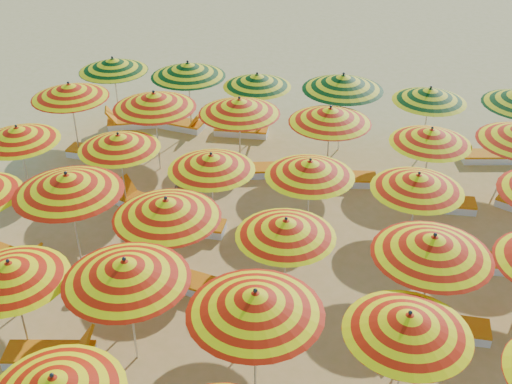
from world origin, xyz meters
TOP-DOWN VIEW (x-y plane):
  - ground at (0.00, 0.00)m, footprint 120.00×120.00m
  - umbrella_7 at (-3.58, -3.78)m, footprint 2.76×2.76m
  - umbrella_8 at (-1.42, -3.49)m, footprint 2.59×2.59m
  - umbrella_9 at (1.03, -3.81)m, footprint 2.48×2.48m
  - umbrella_10 at (3.53, -3.51)m, footprint 2.45×2.45m
  - umbrella_13 at (-3.79, -1.10)m, footprint 2.76×2.76m
  - umbrella_14 at (-1.45, -1.36)m, footprint 2.93×2.93m
  - umbrella_15 at (1.03, -1.20)m, footprint 2.27×2.27m
  - umbrella_16 at (3.89, -1.44)m, footprint 2.87×2.87m
  - umbrella_18 at (-6.45, 1.22)m, footprint 2.65×2.65m
  - umbrella_19 at (-3.79, 1.49)m, footprint 2.48×2.48m
  - umbrella_20 at (-1.21, 0.99)m, footprint 2.79×2.79m
  - umbrella_21 at (1.12, 1.22)m, footprint 2.62×2.62m
  - umbrella_22 at (3.57, 1.19)m, footprint 2.14×2.14m
  - umbrella_24 at (-6.34, 3.84)m, footprint 2.26×2.26m
  - umbrella_25 at (-3.65, 3.61)m, footprint 3.03×3.03m
  - umbrella_26 at (-1.29, 3.91)m, footprint 2.64×2.64m
  - umbrella_27 at (1.20, 3.97)m, footprint 2.87×2.87m
  - umbrella_28 at (3.84, 3.62)m, footprint 2.48×2.48m
  - umbrella_30 at (-6.05, 6.17)m, footprint 2.92×2.92m
  - umbrella_31 at (-3.49, 6.05)m, footprint 2.70×2.70m
  - umbrella_32 at (-1.35, 6.20)m, footprint 2.65×2.65m
  - umbrella_33 at (1.28, 5.99)m, footprint 2.55×2.55m
  - umbrella_34 at (3.77, 6.22)m, footprint 2.36×2.36m
  - lounger_4 at (-2.98, -3.95)m, footprint 1.82×0.96m
  - lounger_6 at (-5.41, -1.44)m, footprint 1.82×0.95m
  - lounger_7 at (-0.95, -1.28)m, footprint 1.81×0.87m
  - lounger_8 at (4.40, -1.37)m, footprint 1.75×0.64m
  - lounger_10 at (-7.05, 1.09)m, footprint 1.83×1.15m
  - lounger_11 at (-3.28, 1.51)m, footprint 1.83×1.08m
  - lounger_12 at (-1.81, 0.85)m, footprint 1.75×0.65m
  - lounger_13 at (5.93, 1.08)m, footprint 1.77×0.69m
  - lounger_14 at (-5.74, 3.82)m, footprint 1.75×0.64m
  - lounger_15 at (-0.79, 3.94)m, footprint 1.83×1.06m
  - lounger_16 at (1.70, 4.04)m, footprint 1.81×0.91m
  - lounger_17 at (4.34, 3.37)m, footprint 1.78×0.72m
  - lounger_19 at (-5.54, 6.05)m, footprint 1.82×1.22m
  - lounger_20 at (-4.00, 6.29)m, footprint 1.80×0.82m
  - lounger_21 at (-1.85, 6.33)m, footprint 1.78×0.73m
  - lounger_22 at (5.84, 6.40)m, footprint 1.82×0.98m
  - beachgoer_a at (-2.72, -0.26)m, footprint 0.48×0.56m
  - beachgoer_b at (-1.93, 0.77)m, footprint 0.70×0.80m

SIDE VIEW (x-z plane):
  - ground at x=0.00m, z-range 0.00..0.00m
  - lounger_4 at x=-2.98m, z-range -0.19..0.50m
  - lounger_6 at x=-5.41m, z-range -0.19..0.50m
  - lounger_7 at x=-0.95m, z-range -0.19..0.50m
  - lounger_8 at x=4.40m, z-range -0.19..0.50m
  - lounger_10 at x=-7.05m, z-range -0.19..0.50m
  - lounger_11 at x=-3.28m, z-range -0.19..0.50m
  - lounger_12 at x=-1.81m, z-range -0.19..0.50m
  - lounger_13 at x=5.93m, z-range -0.19..0.50m
  - lounger_14 at x=-5.74m, z-range -0.19..0.50m
  - lounger_15 at x=-0.79m, z-range -0.19..0.50m
  - lounger_16 at x=1.70m, z-range -0.19..0.50m
  - lounger_17 at x=4.34m, z-range -0.19..0.50m
  - lounger_19 at x=-5.54m, z-range -0.19..0.50m
  - lounger_20 at x=-4.00m, z-range -0.19..0.50m
  - lounger_21 at x=-1.85m, z-range -0.19..0.50m
  - lounger_22 at x=5.84m, z-range -0.19..0.50m
  - beachgoer_a at x=-2.72m, z-range 0.00..1.32m
  - beachgoer_b at x=-1.93m, z-range 0.00..1.37m
  - umbrella_15 at x=1.03m, z-range 0.83..3.02m
  - umbrella_19 at x=-3.79m, z-range 0.84..3.04m
  - umbrella_32 at x=-1.35m, z-range 0.84..3.06m
  - umbrella_28 at x=3.84m, z-range 0.84..3.06m
  - umbrella_20 at x=-1.21m, z-range 0.85..3.07m
  - umbrella_18 at x=-6.45m, z-range 0.85..3.08m
  - umbrella_22 at x=3.57m, z-range 0.85..3.08m
  - umbrella_7 at x=-3.58m, z-range 0.85..3.09m
  - umbrella_21 at x=1.12m, z-range 0.85..3.09m
  - umbrella_34 at x=3.77m, z-range 0.86..3.12m
  - umbrella_10 at x=3.53m, z-range 0.87..3.16m
  - umbrella_30 at x=-6.05m, z-range 0.88..3.21m
  - umbrella_27 at x=1.20m, z-range 0.90..3.27m
  - umbrella_24 at x=-6.34m, z-range 0.90..3.27m
  - umbrella_26 at x=-1.29m, z-range 0.91..3.30m
  - umbrella_14 at x=-1.45m, z-range 0.91..3.32m
  - umbrella_16 at x=3.89m, z-range 0.93..3.38m
  - umbrella_31 at x=-3.49m, z-range 0.93..3.39m
  - umbrella_8 at x=-1.42m, z-range 0.94..3.40m
  - umbrella_25 at x=-3.65m, z-range 0.94..3.40m
  - umbrella_9 at x=1.03m, z-range 0.95..3.44m
  - umbrella_33 at x=1.28m, z-range 0.96..3.49m
  - umbrella_13 at x=-3.79m, z-range 0.96..3.50m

